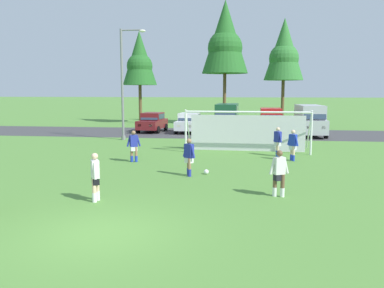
{
  "coord_description": "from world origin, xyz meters",
  "views": [
    {
      "loc": [
        3.66,
        -9.46,
        3.68
      ],
      "look_at": [
        1.1,
        9.33,
        1.12
      ],
      "focal_mm": 37.1,
      "sensor_mm": 36.0,
      "label": 1
    }
  ],
  "objects": [
    {
      "name": "ground_plane",
      "position": [
        0.0,
        15.0,
        0.0
      ],
      "size": [
        400.0,
        400.0,
        0.0
      ],
      "primitive_type": "plane",
      "color": "#518438"
    },
    {
      "name": "parked_car_slot_center_right",
      "position": [
        8.81,
        23.7,
        1.34
      ],
      "size": [
        2.36,
        4.88,
        2.52
      ],
      "color": "#B2B2BC",
      "rests_on": "ground"
    },
    {
      "name": "player_midfield_center",
      "position": [
        -1.27,
        2.91,
        0.82
      ],
      "size": [
        0.39,
        0.72,
        1.64
      ],
      "color": "beige",
      "rests_on": "ground"
    },
    {
      "name": "parked_car_slot_left",
      "position": [
        -1.31,
        25.15,
        0.88
      ],
      "size": [
        2.2,
        4.29,
        1.72
      ],
      "color": "silver",
      "rests_on": "ground"
    },
    {
      "name": "parking_lot_strip",
      "position": [
        0.0,
        24.79,
        0.0
      ],
      "size": [
        52.0,
        8.4,
        0.01
      ],
      "primitive_type": "cube",
      "color": "#3D3D3F",
      "rests_on": "ground"
    },
    {
      "name": "soccer_goal",
      "position": [
        3.76,
        14.73,
        1.29
      ],
      "size": [
        7.46,
        2.09,
        2.57
      ],
      "color": "white",
      "rests_on": "ground"
    },
    {
      "name": "tree_mid_left",
      "position": [
        1.29,
        34.51,
        9.18
      ],
      "size": [
        5.0,
        5.0,
        13.34
      ],
      "color": "brown",
      "rests_on": "ground"
    },
    {
      "name": "player_winger_left",
      "position": [
        -2.08,
        10.29,
        0.82
      ],
      "size": [
        0.71,
        0.4,
        1.64
      ],
      "color": "#936B4C",
      "rests_on": "ground"
    },
    {
      "name": "street_lamp",
      "position": [
        -5.33,
        19.32,
        4.22
      ],
      "size": [
        2.0,
        0.32,
        8.15
      ],
      "color": "slate",
      "rests_on": "ground"
    },
    {
      "name": "soccer_ball",
      "position": [
        1.96,
        7.71,
        0.11
      ],
      "size": [
        0.22,
        0.22,
        0.22
      ],
      "color": "white",
      "rests_on": "ground"
    },
    {
      "name": "player_defender_far",
      "position": [
        5.47,
        13.18,
        0.82
      ],
      "size": [
        0.47,
        0.67,
        1.64
      ],
      "color": "beige",
      "rests_on": "ground"
    },
    {
      "name": "parked_car_slot_far_left",
      "position": [
        -4.67,
        25.32,
        0.88
      ],
      "size": [
        2.24,
        4.3,
        1.72
      ],
      "color": "maroon",
      "rests_on": "ground"
    },
    {
      "name": "player_winger_right",
      "position": [
        4.84,
        4.34,
        0.82
      ],
      "size": [
        0.72,
        0.39,
        1.64
      ],
      "color": "brown",
      "rests_on": "ground"
    },
    {
      "name": "parked_car_slot_center_left",
      "position": [
        2.01,
        25.74,
        1.34
      ],
      "size": [
        2.31,
        4.86,
        2.52
      ],
      "color": "#194C2D",
      "rests_on": "ground"
    },
    {
      "name": "parked_car_slot_center",
      "position": [
        5.81,
        25.54,
        1.11
      ],
      "size": [
        2.19,
        4.62,
        2.16
      ],
      "color": "red",
      "rests_on": "ground"
    },
    {
      "name": "player_striker_near",
      "position": [
        1.25,
        7.28,
        0.82
      ],
      "size": [
        0.63,
        0.52,
        1.64
      ],
      "color": "#936B4C",
      "rests_on": "ground"
    },
    {
      "name": "tree_left_edge",
      "position": [
        -8.44,
        35.23,
        7.14
      ],
      "size": [
        3.9,
        3.9,
        10.39
      ],
      "color": "brown",
      "rests_on": "ground"
    },
    {
      "name": "tree_center_back",
      "position": [
        7.74,
        36.4,
        8.0
      ],
      "size": [
        4.36,
        4.36,
        11.63
      ],
      "color": "brown",
      "rests_on": "ground"
    },
    {
      "name": "player_trailing_back",
      "position": [
        6.14,
        11.77,
        0.82
      ],
      "size": [
        0.57,
        0.59,
        1.64
      ],
      "color": "beige",
      "rests_on": "ground"
    }
  ]
}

